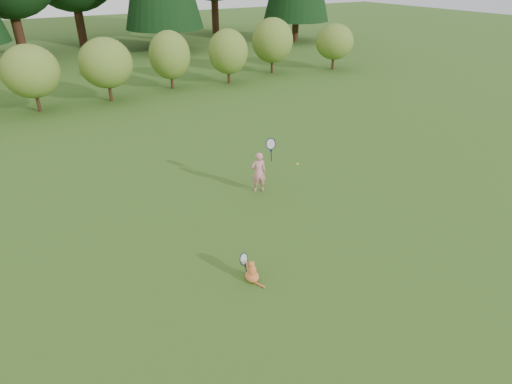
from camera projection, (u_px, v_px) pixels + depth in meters
ground at (267, 237)px, 9.29m from camera, size 100.00×100.00×0.00m
shrub_row at (109, 65)px, 18.51m from camera, size 28.00×3.00×2.80m
child at (259, 171)px, 10.95m from camera, size 0.65×0.44×1.62m
cat at (252, 270)px, 7.94m from camera, size 0.31×0.59×0.59m
tennis_ball at (297, 164)px, 9.78m from camera, size 0.06×0.06×0.06m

